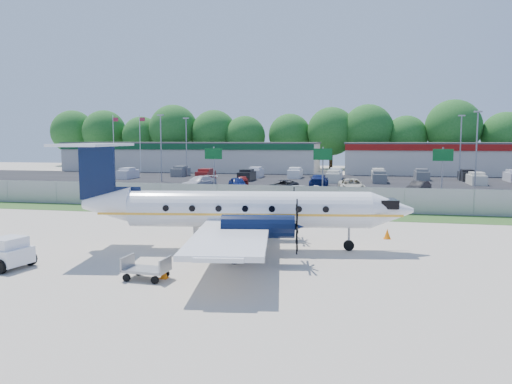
% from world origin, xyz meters
% --- Properties ---
extents(ground, '(170.00, 170.00, 0.00)m').
position_xyz_m(ground, '(0.00, 0.00, 0.00)').
color(ground, beige).
rests_on(ground, ground).
extents(grass_verge, '(170.00, 4.00, 0.02)m').
position_xyz_m(grass_verge, '(0.00, 12.00, 0.01)').
color(grass_verge, '#2D561E').
rests_on(grass_verge, ground).
extents(access_road, '(170.00, 8.00, 0.02)m').
position_xyz_m(access_road, '(0.00, 19.00, 0.01)').
color(access_road, black).
rests_on(access_road, ground).
extents(parking_lot, '(170.00, 32.00, 0.02)m').
position_xyz_m(parking_lot, '(0.00, 40.00, 0.01)').
color(parking_lot, black).
rests_on(parking_lot, ground).
extents(perimeter_fence, '(120.00, 0.06, 1.99)m').
position_xyz_m(perimeter_fence, '(0.00, 14.00, 1.00)').
color(perimeter_fence, gray).
rests_on(perimeter_fence, ground).
extents(building_west, '(46.40, 12.40, 5.24)m').
position_xyz_m(building_west, '(-24.00, 61.98, 2.63)').
color(building_west, beige).
rests_on(building_west, ground).
extents(building_east, '(44.40, 12.40, 5.24)m').
position_xyz_m(building_east, '(26.00, 61.98, 2.63)').
color(building_east, beige).
rests_on(building_east, ground).
extents(sign_left, '(1.80, 0.26, 5.00)m').
position_xyz_m(sign_left, '(-8.00, 22.91, 3.61)').
color(sign_left, gray).
rests_on(sign_left, ground).
extents(sign_mid, '(1.80, 0.26, 5.00)m').
position_xyz_m(sign_mid, '(3.00, 22.91, 3.61)').
color(sign_mid, gray).
rests_on(sign_mid, ground).
extents(sign_right, '(1.80, 0.26, 5.00)m').
position_xyz_m(sign_right, '(14.00, 22.91, 3.61)').
color(sign_right, gray).
rests_on(sign_right, ground).
extents(flagpole_west, '(1.06, 0.12, 10.00)m').
position_xyz_m(flagpole_west, '(-35.92, 55.00, 5.64)').
color(flagpole_west, white).
rests_on(flagpole_west, ground).
extents(flagpole_east, '(1.06, 0.12, 10.00)m').
position_xyz_m(flagpole_east, '(-30.92, 55.00, 5.64)').
color(flagpole_east, white).
rests_on(flagpole_east, ground).
extents(light_pole_nw, '(0.90, 0.35, 9.09)m').
position_xyz_m(light_pole_nw, '(-20.00, 38.00, 5.23)').
color(light_pole_nw, gray).
rests_on(light_pole_nw, ground).
extents(light_pole_ne, '(0.90, 0.35, 9.09)m').
position_xyz_m(light_pole_ne, '(20.00, 38.00, 5.23)').
color(light_pole_ne, gray).
rests_on(light_pole_ne, ground).
extents(light_pole_sw, '(0.90, 0.35, 9.09)m').
position_xyz_m(light_pole_sw, '(-20.00, 48.00, 5.23)').
color(light_pole_sw, gray).
rests_on(light_pole_sw, ground).
extents(light_pole_se, '(0.90, 0.35, 9.09)m').
position_xyz_m(light_pole_se, '(20.00, 48.00, 5.23)').
color(light_pole_se, gray).
rests_on(light_pole_se, ground).
extents(tree_line, '(112.00, 6.00, 14.00)m').
position_xyz_m(tree_line, '(0.00, 74.00, 0.00)').
color(tree_line, '#1B5A1A').
rests_on(tree_line, ground).
extents(aircraft, '(17.99, 17.66, 5.50)m').
position_xyz_m(aircraft, '(0.70, -0.81, 2.12)').
color(aircraft, white).
rests_on(aircraft, ground).
extents(pushback_tug, '(2.82, 2.26, 1.40)m').
position_xyz_m(pushback_tug, '(-8.90, -6.64, 0.67)').
color(pushback_tug, white).
rests_on(pushback_tug, ground).
extents(baggage_cart_near, '(1.86, 1.19, 0.94)m').
position_xyz_m(baggage_cart_near, '(-1.80, -7.08, 0.44)').
color(baggage_cart_near, gray).
rests_on(baggage_cart_near, ground).
extents(baggage_cart_far, '(2.18, 1.50, 1.07)m').
position_xyz_m(baggage_cart_far, '(-1.29, 0.62, 0.50)').
color(baggage_cart_far, gray).
rests_on(baggage_cart_far, ground).
extents(cone_nose, '(0.41, 0.41, 0.59)m').
position_xyz_m(cone_nose, '(8.24, 3.66, 0.28)').
color(cone_nose, orange).
rests_on(cone_nose, ground).
extents(cone_port_wing, '(0.34, 0.34, 0.49)m').
position_xyz_m(cone_port_wing, '(-1.17, -6.76, 0.23)').
color(cone_port_wing, orange).
rests_on(cone_port_wing, ground).
extents(cone_starboard_wing, '(0.41, 0.41, 0.58)m').
position_xyz_m(cone_starboard_wing, '(-2.17, 13.30, 0.28)').
color(cone_starboard_wing, orange).
rests_on(cone_starboard_wing, ground).
extents(road_car_west, '(4.20, 2.62, 1.33)m').
position_xyz_m(road_car_west, '(-20.78, 17.64, 0.00)').
color(road_car_west, maroon).
rests_on(road_car_west, ground).
extents(road_car_mid, '(5.34, 3.41, 1.44)m').
position_xyz_m(road_car_mid, '(0.47, 20.37, 0.00)').
color(road_car_mid, silver).
rests_on(road_car_mid, ground).
extents(parked_car_a, '(3.68, 5.48, 1.47)m').
position_xyz_m(parked_car_a, '(-11.84, 29.59, 0.00)').
color(parked_car_a, silver).
rests_on(parked_car_a, ground).
extents(parked_car_b, '(3.29, 4.51, 1.43)m').
position_xyz_m(parked_car_b, '(-7.14, 29.45, 0.00)').
color(parked_car_b, navy).
rests_on(parked_car_b, ground).
extents(parked_car_c, '(3.40, 5.02, 1.28)m').
position_xyz_m(parked_car_c, '(-1.75, 28.31, 0.00)').
color(parked_car_c, black).
rests_on(parked_car_c, ground).
extents(parked_car_d, '(3.23, 5.87, 1.56)m').
position_xyz_m(parked_car_d, '(5.67, 28.21, 0.00)').
color(parked_car_d, beige).
rests_on(parked_car_d, ground).
extents(parked_car_e, '(3.04, 4.38, 1.37)m').
position_xyz_m(parked_car_e, '(12.61, 29.03, 0.00)').
color(parked_car_e, black).
rests_on(parked_car_e, ground).
extents(parked_car_f, '(2.37, 4.02, 1.28)m').
position_xyz_m(parked_car_f, '(-7.77, 34.41, 0.00)').
color(parked_car_f, maroon).
rests_on(parked_car_f, ground).
extents(parked_car_g, '(2.29, 5.36, 1.54)m').
position_xyz_m(parked_car_g, '(1.67, 34.47, 0.00)').
color(parked_car_g, navy).
rests_on(parked_car_g, ground).
extents(far_parking_rows, '(56.00, 10.00, 1.60)m').
position_xyz_m(far_parking_rows, '(0.00, 45.00, 0.00)').
color(far_parking_rows, gray).
rests_on(far_parking_rows, ground).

